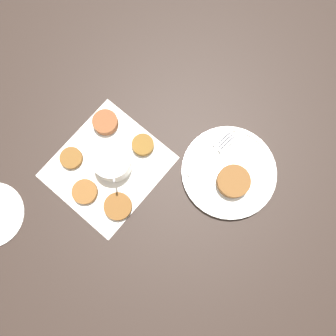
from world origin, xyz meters
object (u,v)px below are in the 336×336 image
sauce_bowl (113,161)px  serving_plate (229,172)px  fork (216,149)px  fritter_on_plate (233,181)px

sauce_bowl → serving_plate: (0.14, -0.25, -0.02)m
serving_plate → fork: 0.07m
serving_plate → fork: fork is taller
sauce_bowl → fork: (0.17, -0.19, -0.01)m
fritter_on_plate → fork: bearing=58.1°
sauce_bowl → serving_plate: size_ratio=0.44×
serving_plate → fritter_on_plate: 0.04m
sauce_bowl → fritter_on_plate: size_ratio=1.28×
serving_plate → fritter_on_plate: (-0.02, -0.02, 0.02)m
serving_plate → fritter_on_plate: fritter_on_plate is taller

